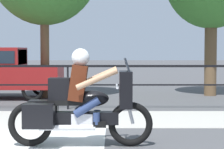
% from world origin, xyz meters
% --- Properties ---
extents(sidewalk_band, '(44.00, 2.40, 0.01)m').
position_xyz_m(sidewalk_band, '(0.00, 3.40, 0.01)').
color(sidewalk_band, '#B7B2A8').
rests_on(sidewalk_band, ground).
extents(fence_railing, '(36.00, 0.05, 1.17)m').
position_xyz_m(fence_railing, '(0.00, 5.04, 0.92)').
color(fence_railing, black).
rests_on(fence_railing, ground).
extents(motorcycle, '(2.35, 0.76, 1.59)m').
position_xyz_m(motorcycle, '(0.63, 0.59, 0.69)').
color(motorcycle, black).
rests_on(motorcycle, ground).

